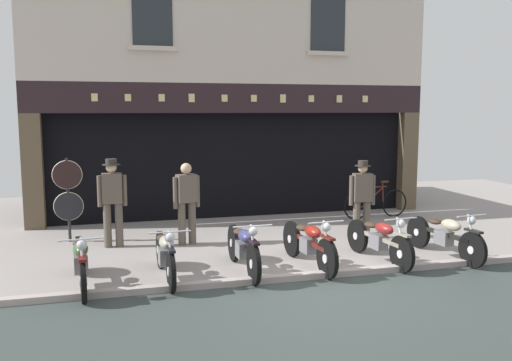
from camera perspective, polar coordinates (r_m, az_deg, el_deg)
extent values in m
cube|color=gray|center=(13.36, -1.80, -4.25)|extent=(21.85, 10.00, 0.08)
cube|color=#AD9E99|center=(8.78, 5.81, -10.22)|extent=(21.85, 0.16, 0.18)
cube|color=black|center=(15.38, -3.82, 2.34)|extent=(9.07, 4.00, 2.60)
cube|color=brown|center=(13.08, -22.52, 0.88)|extent=(0.44, 0.36, 2.60)
cube|color=brown|center=(15.11, 15.66, 1.99)|extent=(0.44, 0.36, 2.60)
cube|color=#23282D|center=(13.67, -2.37, 2.26)|extent=(8.67, 0.03, 2.18)
cube|color=black|center=(13.20, -1.98, 8.68)|extent=(9.85, 0.24, 0.70)
cube|color=#DBC684|center=(12.71, -16.70, 8.42)|extent=(0.14, 0.03, 0.17)
cube|color=#DBC684|center=(12.71, -13.39, 8.53)|extent=(0.14, 0.03, 0.16)
cube|color=#DBC684|center=(12.76, -9.94, 8.61)|extent=(0.14, 0.03, 0.17)
cube|color=#DBC684|center=(12.85, -6.82, 8.66)|extent=(0.14, 0.03, 0.20)
cube|color=#DBC684|center=(12.99, -3.35, 8.69)|extent=(0.14, 0.03, 0.17)
cube|color=#DBC684|center=(13.16, -0.23, 8.69)|extent=(0.14, 0.03, 0.16)
cube|color=#DBC684|center=(13.37, 2.86, 8.66)|extent=(0.14, 0.03, 0.20)
cube|color=#DBC684|center=(13.62, 5.86, 8.61)|extent=(0.14, 0.03, 0.16)
cube|color=#DBC684|center=(13.90, 8.80, 8.53)|extent=(0.14, 0.03, 0.18)
cube|color=#DBC684|center=(14.21, 11.46, 8.45)|extent=(0.14, 0.03, 0.17)
cube|color=beige|center=(13.43, -2.10, 16.41)|extent=(9.85, 0.40, 2.92)
cube|color=#23282D|center=(12.92, -10.90, 16.64)|extent=(0.90, 0.02, 1.30)
cube|color=beige|center=(12.79, -10.81, 13.57)|extent=(1.10, 0.12, 0.10)
cube|color=#23282D|center=(13.93, 7.62, 16.03)|extent=(0.90, 0.02, 1.30)
cube|color=beige|center=(13.80, 7.63, 13.18)|extent=(1.10, 0.12, 0.10)
cylinder|color=black|center=(8.01, -17.80, -10.08)|extent=(0.12, 0.62, 0.62)
cylinder|color=silver|center=(8.01, -17.80, -10.08)|extent=(0.11, 0.14, 0.14)
cylinder|color=black|center=(9.39, -18.20, -7.49)|extent=(0.13, 0.62, 0.62)
cylinder|color=silver|center=(9.39, -18.20, -7.49)|extent=(0.12, 0.14, 0.14)
cube|color=#571613|center=(8.66, -18.05, -7.92)|extent=(0.19, 1.33, 0.07)
cube|color=slate|center=(8.68, -18.03, -8.37)|extent=(0.23, 0.34, 0.26)
ellipsoid|color=#2D5028|center=(8.45, -18.06, -6.91)|extent=(0.26, 0.48, 0.20)
ellipsoid|color=#38281E|center=(8.87, -18.17, -6.37)|extent=(0.23, 0.32, 0.10)
cube|color=#571613|center=(7.92, -17.90, -7.81)|extent=(0.13, 0.37, 0.04)
sphere|color=silver|center=(7.93, -17.97, -6.50)|extent=(0.15, 0.15, 0.15)
cylinder|color=silver|center=(7.91, -17.99, -5.94)|extent=(0.62, 0.08, 0.02)
cylinder|color=silver|center=(7.96, -17.90, -8.00)|extent=(0.06, 0.24, 0.62)
cylinder|color=black|center=(8.14, -8.96, -9.48)|extent=(0.09, 0.63, 0.63)
cylinder|color=silver|center=(8.14, -8.96, -9.48)|extent=(0.10, 0.14, 0.14)
cylinder|color=black|center=(9.40, -10.08, -7.19)|extent=(0.10, 0.63, 0.63)
cylinder|color=silver|center=(9.40, -10.08, -7.19)|extent=(0.11, 0.14, 0.14)
cube|color=black|center=(8.73, -9.58, -7.49)|extent=(0.10, 1.21, 0.07)
cube|color=slate|center=(8.75, -9.57, -7.93)|extent=(0.21, 0.33, 0.26)
ellipsoid|color=#A19986|center=(8.53, -9.47, -6.46)|extent=(0.23, 0.47, 0.20)
ellipsoid|color=#38281E|center=(8.92, -9.80, -5.99)|extent=(0.21, 0.31, 0.10)
cube|color=black|center=(8.05, -9.01, -7.20)|extent=(0.11, 0.36, 0.04)
sphere|color=silver|center=(8.06, -9.10, -5.95)|extent=(0.15, 0.15, 0.15)
cylinder|color=silver|center=(8.05, -9.11, -5.40)|extent=(0.62, 0.04, 0.02)
cylinder|color=silver|center=(8.10, -9.05, -7.43)|extent=(0.04, 0.27, 0.61)
cylinder|color=black|center=(8.37, -0.23, -8.81)|extent=(0.07, 0.65, 0.65)
cylinder|color=silver|center=(8.37, -0.23, -8.81)|extent=(0.10, 0.14, 0.14)
cylinder|color=black|center=(9.65, -2.38, -6.60)|extent=(0.08, 0.65, 0.65)
cylinder|color=silver|center=(9.65, -2.38, -6.60)|extent=(0.11, 0.14, 0.14)
cube|color=black|center=(8.98, -1.39, -6.89)|extent=(0.07, 1.26, 0.07)
cube|color=slate|center=(9.00, -1.38, -7.32)|extent=(0.20, 0.32, 0.26)
ellipsoid|color=navy|center=(8.78, -1.13, -5.88)|extent=(0.22, 0.46, 0.20)
ellipsoid|color=#38281E|center=(9.17, -1.76, -5.43)|extent=(0.20, 0.30, 0.10)
cube|color=black|center=(8.28, -0.24, -6.51)|extent=(0.10, 0.36, 0.04)
sphere|color=silver|center=(8.30, -0.34, -5.38)|extent=(0.15, 0.15, 0.15)
cylinder|color=silver|center=(8.28, -0.35, -4.84)|extent=(0.62, 0.03, 0.02)
cylinder|color=silver|center=(8.33, -0.31, -6.82)|extent=(0.04, 0.29, 0.60)
cylinder|color=black|center=(8.73, 7.54, -8.19)|extent=(0.12, 0.65, 0.65)
cylinder|color=silver|center=(8.73, 7.54, -8.19)|extent=(0.11, 0.15, 0.14)
cylinder|color=black|center=(9.96, 3.81, -6.17)|extent=(0.13, 0.65, 0.65)
cylinder|color=silver|center=(9.96, 3.81, -6.17)|extent=(0.12, 0.15, 0.14)
cube|color=#551C15|center=(9.31, 5.56, -6.41)|extent=(0.17, 1.30, 0.07)
cube|color=slate|center=(9.33, 5.55, -6.82)|extent=(0.22, 0.33, 0.26)
ellipsoid|color=maroon|center=(9.12, 6.03, -5.42)|extent=(0.26, 0.48, 0.20)
ellipsoid|color=#38281E|center=(9.49, 4.92, -5.01)|extent=(0.22, 0.31, 0.10)
cube|color=#551C15|center=(8.65, 7.58, -5.99)|extent=(0.13, 0.37, 0.04)
sphere|color=silver|center=(8.66, 7.41, -4.91)|extent=(0.15, 0.15, 0.15)
cylinder|color=silver|center=(8.65, 7.42, -4.39)|extent=(0.62, 0.07, 0.02)
cylinder|color=silver|center=(8.69, 7.45, -6.29)|extent=(0.05, 0.24, 0.62)
cylinder|color=black|center=(9.30, 15.16, -7.51)|extent=(0.13, 0.63, 0.62)
cylinder|color=silver|center=(9.30, 15.16, -7.51)|extent=(0.11, 0.15, 0.14)
cylinder|color=black|center=(10.41, 10.68, -5.77)|extent=(0.14, 0.63, 0.62)
cylinder|color=silver|center=(10.41, 10.68, -5.77)|extent=(0.12, 0.15, 0.14)
cube|color=gray|center=(9.82, 12.81, -5.91)|extent=(0.19, 1.27, 0.07)
cube|color=slate|center=(9.83, 12.80, -6.31)|extent=(0.23, 0.34, 0.26)
ellipsoid|color=maroon|center=(9.64, 13.39, -4.96)|extent=(0.26, 0.48, 0.20)
ellipsoid|color=#38281E|center=(9.98, 12.05, -4.61)|extent=(0.23, 0.32, 0.10)
cube|color=gray|center=(9.22, 15.23, -5.52)|extent=(0.13, 0.37, 0.04)
sphere|color=silver|center=(9.23, 15.05, -4.42)|extent=(0.15, 0.15, 0.15)
cylinder|color=silver|center=(9.22, 15.07, -3.94)|extent=(0.62, 0.08, 0.02)
cylinder|color=silver|center=(9.26, 15.08, -5.72)|extent=(0.06, 0.29, 0.60)
cylinder|color=black|center=(9.95, 21.92, -6.82)|extent=(0.13, 0.62, 0.62)
cylinder|color=silver|center=(9.95, 21.92, -6.82)|extent=(0.11, 0.15, 0.14)
cylinder|color=black|center=(11.02, 16.78, -5.24)|extent=(0.14, 0.62, 0.62)
cylinder|color=silver|center=(11.02, 16.78, -5.24)|extent=(0.12, 0.15, 0.14)
cube|color=black|center=(10.45, 19.25, -5.35)|extent=(0.21, 1.33, 0.07)
cube|color=slate|center=(10.46, 19.23, -5.73)|extent=(0.23, 0.34, 0.26)
ellipsoid|color=#AEA389|center=(10.28, 19.92, -4.45)|extent=(0.27, 0.48, 0.20)
ellipsoid|color=#38281E|center=(10.60, 18.38, -4.13)|extent=(0.23, 0.32, 0.10)
cube|color=black|center=(9.88, 22.01, -4.96)|extent=(0.14, 0.37, 0.04)
sphere|color=silver|center=(9.89, 21.83, -3.93)|extent=(0.15, 0.15, 0.15)
cylinder|color=silver|center=(9.87, 21.85, -3.48)|extent=(0.62, 0.09, 0.02)
cylinder|color=silver|center=(9.91, 21.84, -5.14)|extent=(0.06, 0.26, 0.61)
cylinder|color=brown|center=(10.93, -14.27, -4.52)|extent=(0.15, 0.15, 0.89)
cylinder|color=brown|center=(10.94, -15.43, -4.55)|extent=(0.15, 0.15, 0.89)
cube|color=brown|center=(10.81, -14.98, -0.80)|extent=(0.38, 0.23, 0.59)
cube|color=silver|center=(10.92, -14.98, -0.35)|extent=(0.14, 0.02, 0.33)
cube|color=navy|center=(10.93, -14.98, -0.40)|extent=(0.05, 0.01, 0.31)
cylinder|color=brown|center=(10.82, -13.72, -1.02)|extent=(0.09, 0.09, 0.61)
cylinder|color=brown|center=(10.82, -16.21, -1.10)|extent=(0.09, 0.09, 0.61)
sphere|color=beige|center=(10.76, -15.05, 1.34)|extent=(0.20, 0.20, 0.20)
cylinder|color=#332D28|center=(10.76, -15.06, 1.64)|extent=(0.35, 0.35, 0.01)
cylinder|color=#332D28|center=(10.75, -15.07, 1.93)|extent=(0.21, 0.21, 0.11)
cylinder|color=brown|center=(10.90, -6.77, -4.41)|extent=(0.15, 0.15, 0.88)
cylinder|color=brown|center=(10.82, -7.85, -4.52)|extent=(0.15, 0.15, 0.88)
cube|color=brown|center=(10.73, -7.37, -0.83)|extent=(0.42, 0.31, 0.55)
cube|color=silver|center=(10.83, -7.60, -0.40)|extent=(0.14, 0.05, 0.31)
cube|color=navy|center=(10.84, -7.63, -0.45)|extent=(0.05, 0.02, 0.29)
cylinder|color=brown|center=(10.84, -6.21, -1.14)|extent=(0.09, 0.09, 0.63)
cylinder|color=brown|center=(10.66, -8.53, -1.32)|extent=(0.09, 0.09, 0.63)
sphere|color=tan|center=(10.69, -7.40, 1.27)|extent=(0.22, 0.22, 0.22)
cylinder|color=brown|center=(11.55, 11.61, -4.03)|extent=(0.15, 0.15, 0.80)
cylinder|color=brown|center=(11.48, 10.57, -4.07)|extent=(0.15, 0.15, 0.80)
cube|color=brown|center=(11.40, 11.18, -0.73)|extent=(0.40, 0.26, 0.59)
cube|color=silver|center=(11.50, 10.99, -0.30)|extent=(0.14, 0.04, 0.33)
cube|color=black|center=(11.51, 10.97, -0.35)|extent=(0.05, 0.02, 0.30)
cylinder|color=brown|center=(11.49, 12.27, -0.99)|extent=(0.09, 0.09, 0.62)
cylinder|color=brown|center=(11.33, 10.05, -1.05)|extent=(0.09, 0.09, 0.62)
sphere|color=tan|center=(11.35, 11.23, 1.27)|extent=(0.20, 0.20, 0.20)
cylinder|color=#332D28|center=(11.34, 11.23, 1.54)|extent=(0.33, 0.33, 0.01)
cylinder|color=#332D28|center=(11.34, 11.24, 1.81)|extent=(0.20, 0.20, 0.11)
cylinder|color=#232328|center=(11.57, -19.22, -1.99)|extent=(0.06, 0.06, 1.71)
cylinder|color=black|center=(11.48, -19.34, 0.57)|extent=(0.56, 0.03, 0.56)
torus|color=beige|center=(11.49, -19.33, 0.58)|extent=(0.59, 0.04, 0.59)
cylinder|color=black|center=(11.57, -19.20, -2.60)|extent=(0.56, 0.03, 0.56)
torus|color=beige|center=(11.58, -19.20, -2.59)|extent=(0.59, 0.04, 0.59)
cube|color=silver|center=(13.87, 3.34, 3.54)|extent=(0.78, 0.02, 1.10)
cube|color=#511E19|center=(13.84, 3.37, 5.40)|extent=(0.78, 0.01, 0.20)
torus|color=black|center=(13.50, 10.56, -2.63)|extent=(0.70, 0.08, 0.70)
torus|color=black|center=(14.07, 14.43, -2.33)|extent=(0.70, 0.08, 0.70)
cylinder|color=#4C1E19|center=(13.69, 12.17, -1.77)|extent=(0.62, 0.07, 0.50)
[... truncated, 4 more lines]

